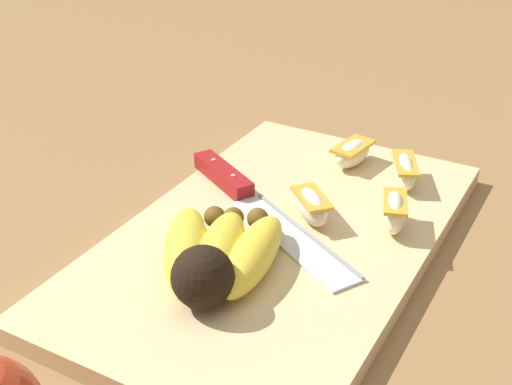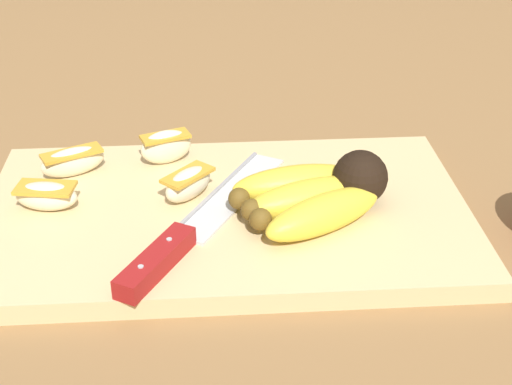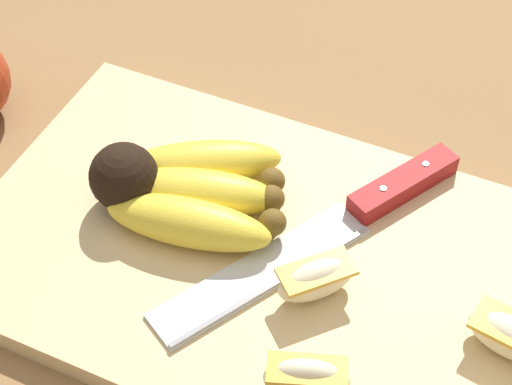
{
  "view_description": "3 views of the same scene",
  "coord_description": "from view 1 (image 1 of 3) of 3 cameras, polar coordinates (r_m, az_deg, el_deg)",
  "views": [
    {
      "loc": [
        0.51,
        0.25,
        0.39
      ],
      "look_at": [
        -0.01,
        -0.04,
        0.06
      ],
      "focal_mm": 48.92,
      "sensor_mm": 36.0,
      "label": 1
    },
    {
      "loc": [
        -0.03,
        -0.64,
        0.4
      ],
      "look_at": [
        0.02,
        -0.04,
        0.05
      ],
      "focal_mm": 52.1,
      "sensor_mm": 36.0,
      "label": 2
    },
    {
      "loc": [
        -0.16,
        0.34,
        0.53
      ],
      "look_at": [
        0.02,
        -0.04,
        0.06
      ],
      "focal_mm": 59.72,
      "sensor_mm": 36.0,
      "label": 3
    }
  ],
  "objects": [
    {
      "name": "cutting_board",
      "position": [
        0.7,
        1.74,
        -3.97
      ],
      "size": [
        0.48,
        0.28,
        0.02
      ],
      "primitive_type": "cube",
      "color": "#DBBC84",
      "rests_on": "ground_plane"
    },
    {
      "name": "apple_wedge_middle",
      "position": [
        0.7,
        4.87,
        -1.18
      ],
      "size": [
        0.06,
        0.06,
        0.03
      ],
      "color": "beige",
      "rests_on": "cutting_board"
    },
    {
      "name": "banana_bunch",
      "position": [
        0.62,
        -3.27,
        -5.14
      ],
      "size": [
        0.16,
        0.14,
        0.06
      ],
      "color": "black",
      "rests_on": "cutting_board"
    },
    {
      "name": "apple_wedge_extra",
      "position": [
        0.7,
        11.25,
        -1.55
      ],
      "size": [
        0.06,
        0.04,
        0.04
      ],
      "color": "beige",
      "rests_on": "cutting_board"
    },
    {
      "name": "ground_plane",
      "position": [
        0.69,
        2.69,
        -5.57
      ],
      "size": [
        6.0,
        6.0,
        0.0
      ],
      "primitive_type": "plane",
      "color": "olive"
    },
    {
      "name": "apple_wedge_near",
      "position": [
        0.82,
        7.9,
        3.25
      ],
      "size": [
        0.06,
        0.04,
        0.03
      ],
      "color": "beige",
      "rests_on": "cutting_board"
    },
    {
      "name": "apple_wedge_far",
      "position": [
        0.79,
        12.08,
        1.78
      ],
      "size": [
        0.07,
        0.05,
        0.03
      ],
      "color": "beige",
      "rests_on": "cutting_board"
    },
    {
      "name": "chefs_knife",
      "position": [
        0.74,
        -0.86,
        -0.21
      ],
      "size": [
        0.16,
        0.26,
        0.02
      ],
      "color": "silver",
      "rests_on": "cutting_board"
    }
  ]
}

